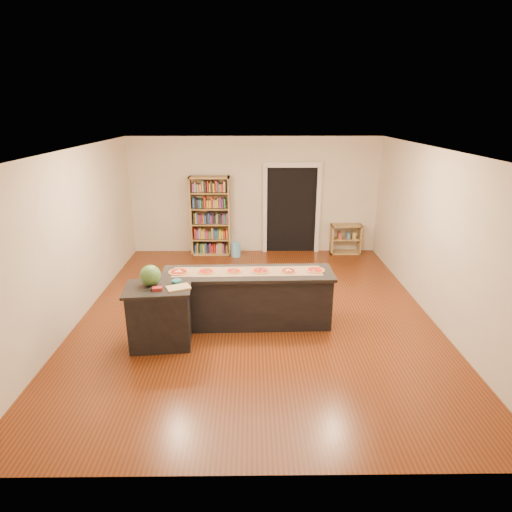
{
  "coord_description": "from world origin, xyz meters",
  "views": [
    {
      "loc": [
        -0.07,
        -6.75,
        3.41
      ],
      "look_at": [
        0.0,
        0.2,
        1.0
      ],
      "focal_mm": 30.0,
      "sensor_mm": 36.0,
      "label": 1
    }
  ],
  "objects_px": {
    "side_counter": "(160,316)",
    "low_shelf": "(346,239)",
    "waste_bin": "(236,250)",
    "watermelon": "(150,275)",
    "kitchen_island": "(248,298)",
    "bookshelf": "(210,216)"
  },
  "relations": [
    {
      "from": "kitchen_island",
      "to": "low_shelf",
      "type": "relative_size",
      "value": 3.77
    },
    {
      "from": "kitchen_island",
      "to": "bookshelf",
      "type": "bearing_deg",
      "value": 103.0
    },
    {
      "from": "low_shelf",
      "to": "watermelon",
      "type": "distance_m",
      "value": 5.73
    },
    {
      "from": "watermelon",
      "to": "low_shelf",
      "type": "bearing_deg",
      "value": 48.08
    },
    {
      "from": "side_counter",
      "to": "watermelon",
      "type": "height_order",
      "value": "watermelon"
    },
    {
      "from": "kitchen_island",
      "to": "bookshelf",
      "type": "height_order",
      "value": "bookshelf"
    },
    {
      "from": "kitchen_island",
      "to": "bookshelf",
      "type": "distance_m",
      "value": 3.77
    },
    {
      "from": "low_shelf",
      "to": "kitchen_island",
      "type": "bearing_deg",
      "value": -123.29
    },
    {
      "from": "kitchen_island",
      "to": "side_counter",
      "type": "relative_size",
      "value": 2.88
    },
    {
      "from": "bookshelf",
      "to": "waste_bin",
      "type": "height_order",
      "value": "bookshelf"
    },
    {
      "from": "side_counter",
      "to": "waste_bin",
      "type": "relative_size",
      "value": 2.82
    },
    {
      "from": "kitchen_island",
      "to": "low_shelf",
      "type": "bearing_deg",
      "value": 55.42
    },
    {
      "from": "side_counter",
      "to": "low_shelf",
      "type": "height_order",
      "value": "side_counter"
    },
    {
      "from": "low_shelf",
      "to": "waste_bin",
      "type": "relative_size",
      "value": 2.16
    },
    {
      "from": "kitchen_island",
      "to": "waste_bin",
      "type": "relative_size",
      "value": 8.14
    },
    {
      "from": "waste_bin",
      "to": "side_counter",
      "type": "bearing_deg",
      "value": -103.59
    },
    {
      "from": "waste_bin",
      "to": "watermelon",
      "type": "height_order",
      "value": "watermelon"
    },
    {
      "from": "side_counter",
      "to": "waste_bin",
      "type": "xyz_separation_m",
      "value": [
        0.99,
        4.09,
        -0.31
      ]
    },
    {
      "from": "bookshelf",
      "to": "watermelon",
      "type": "xyz_separation_m",
      "value": [
        -0.49,
        -4.22,
        0.15
      ]
    },
    {
      "from": "bookshelf",
      "to": "side_counter",
      "type": "bearing_deg",
      "value": -95.08
    },
    {
      "from": "low_shelf",
      "to": "waste_bin",
      "type": "xyz_separation_m",
      "value": [
        -2.7,
        -0.21,
        -0.2
      ]
    },
    {
      "from": "side_counter",
      "to": "low_shelf",
      "type": "relative_size",
      "value": 1.31
    }
  ]
}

